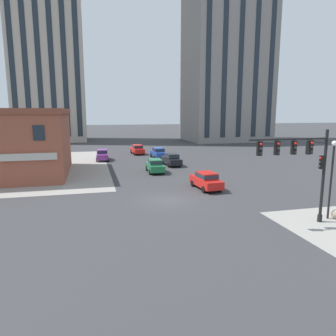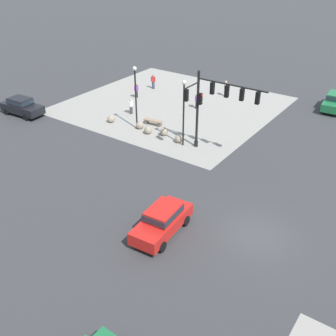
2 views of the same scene
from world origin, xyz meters
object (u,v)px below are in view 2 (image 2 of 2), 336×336
(street_lamp_mid_sidewalk, at_px, (136,91))
(car_main_northbound_far, at_px, (335,101))
(pedestrian_with_bag, at_px, (153,81))
(car_main_southbound_far, at_px, (22,106))
(pedestrian_walking_east, at_px, (136,90))
(car_main_mid, at_px, (162,220))
(bollard_sphere_curb_d, at_px, (140,125))
(pedestrian_at_curb, at_px, (226,87))
(pedestrian_by_lamp, at_px, (197,100))
(bench_near_signal, at_px, (153,122))
(bollard_sphere_curb_f, at_px, (111,119))
(pedestrian_near_bench, at_px, (131,105))
(bollard_sphere_curb_e, at_px, (111,119))
(street_lamp_corner_near, at_px, (184,106))
(bollard_sphere_curb_b, at_px, (164,132))
(bollard_sphere_curb_a, at_px, (179,139))
(bollard_sphere_curb_c, at_px, (148,130))
(traffic_signal_main, at_px, (213,101))

(street_lamp_mid_sidewalk, relative_size, car_main_northbound_far, 1.26)
(pedestrian_with_bag, distance_m, car_main_southbound_far, 14.71)
(pedestrian_walking_east, distance_m, car_main_mid, 23.08)
(street_lamp_mid_sidewalk, distance_m, car_main_northbound_far, 20.20)
(bollard_sphere_curb_d, relative_size, car_main_northbound_far, 0.15)
(pedestrian_at_curb, relative_size, pedestrian_walking_east, 1.10)
(pedestrian_at_curb, relative_size, pedestrian_by_lamp, 1.07)
(bench_near_signal, height_order, pedestrian_at_curb, pedestrian_at_curb)
(bollard_sphere_curb_f, height_order, street_lamp_mid_sidewalk, street_lamp_mid_sidewalk)
(pedestrian_near_bench, distance_m, pedestrian_at_curb, 11.07)
(bollard_sphere_curb_e, xyz_separation_m, street_lamp_corner_near, (-8.12, 0.13, 3.13))
(street_lamp_mid_sidewalk, bearing_deg, bollard_sphere_curb_f, 6.33)
(bollard_sphere_curb_b, height_order, pedestrian_walking_east, pedestrian_walking_east)
(pedestrian_at_curb, bearing_deg, bench_near_signal, 80.82)
(car_main_southbound_far, bearing_deg, pedestrian_at_curb, -130.27)
(pedestrian_walking_east, bearing_deg, bollard_sphere_curb_a, 146.75)
(street_lamp_corner_near, height_order, car_main_northbound_far, street_lamp_corner_near)
(pedestrian_near_bench, distance_m, pedestrian_walking_east, 4.56)
(bollard_sphere_curb_a, height_order, car_main_southbound_far, car_main_southbound_far)
(pedestrian_near_bench, xyz_separation_m, street_lamp_corner_near, (-7.91, 2.79, 2.60))
(pedestrian_at_curb, distance_m, pedestrian_with_bag, 8.29)
(pedestrian_by_lamp, bearing_deg, bollard_sphere_curb_e, 58.44)
(street_lamp_mid_sidewalk, xyz_separation_m, car_main_northbound_far, (-13.24, -15.04, -2.62))
(bench_near_signal, relative_size, car_main_southbound_far, 0.41)
(street_lamp_mid_sidewalk, relative_size, car_main_mid, 1.26)
(pedestrian_by_lamp, bearing_deg, pedestrian_with_bag, -17.95)
(street_lamp_mid_sidewalk, bearing_deg, street_lamp_corner_near, 175.54)
(pedestrian_near_bench, xyz_separation_m, pedestrian_with_bag, (2.77, -7.27, 0.07))
(bollard_sphere_curb_b, xyz_separation_m, pedestrian_near_bench, (5.50, -2.17, 0.52))
(pedestrian_walking_east, height_order, car_main_southbound_far, car_main_southbound_far)
(bollard_sphere_curb_c, height_order, street_lamp_mid_sidewalk, street_lamp_mid_sidewalk)
(bollard_sphere_curb_e, height_order, bollard_sphere_curb_f, same)
(street_lamp_mid_sidewalk, bearing_deg, car_main_mid, 134.69)
(bench_near_signal, bearing_deg, car_main_mid, 129.04)
(bollard_sphere_curb_b, distance_m, car_main_northbound_far, 18.12)
(traffic_signal_main, relative_size, bollard_sphere_curb_b, 9.21)
(bollard_sphere_curb_b, bearing_deg, bench_near_signal, -30.62)
(bollard_sphere_curb_c, height_order, pedestrian_with_bag, pedestrian_with_bag)
(bollard_sphere_curb_c, bearing_deg, bollard_sphere_curb_d, -18.36)
(pedestrian_with_bag, height_order, car_main_southbound_far, car_main_southbound_far)
(pedestrian_at_curb, xyz_separation_m, pedestrian_walking_east, (7.56, 5.97, -0.10))
(bench_near_signal, relative_size, street_lamp_corner_near, 0.33)
(bollard_sphere_curb_c, relative_size, bollard_sphere_curb_e, 1.00)
(bollard_sphere_curb_e, relative_size, car_main_northbound_far, 0.15)
(bollard_sphere_curb_f, bearing_deg, street_lamp_corner_near, 179.35)
(bench_near_signal, xyz_separation_m, car_main_southbound_far, (11.89, 5.35, 0.59))
(bollard_sphere_curb_d, distance_m, pedestrian_near_bench, 3.72)
(bollard_sphere_curb_b, xyz_separation_m, street_lamp_corner_near, (-2.41, 0.62, 3.13))
(bollard_sphere_curb_a, height_order, pedestrian_with_bag, pedestrian_with_bag)
(traffic_signal_main, relative_size, car_main_southbound_far, 1.41)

